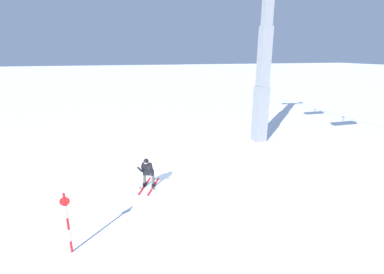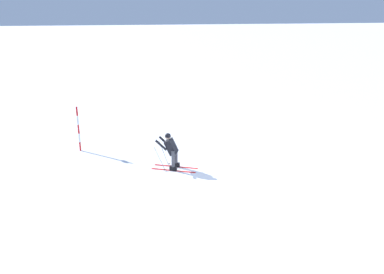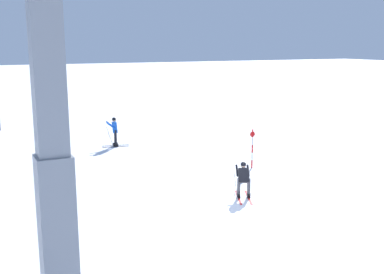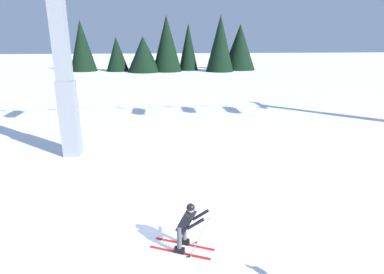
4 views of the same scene
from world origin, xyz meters
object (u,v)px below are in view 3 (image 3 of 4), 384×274
(trail_marker_pole, at_px, (252,147))
(skier_distant_uphill, at_px, (115,129))
(skier_carving_main, at_px, (243,177))
(lift_tower_near, at_px, (50,105))

(trail_marker_pole, distance_m, skier_distant_uphill, 9.19)
(skier_carving_main, bearing_deg, lift_tower_near, 121.18)
(skier_carving_main, xyz_separation_m, lift_tower_near, (-4.96, 8.20, 4.01))
(skier_carving_main, height_order, trail_marker_pole, trail_marker_pole)
(skier_carving_main, bearing_deg, trail_marker_pole, -37.53)
(skier_carving_main, relative_size, lift_tower_near, 0.16)
(trail_marker_pole, bearing_deg, skier_distant_uphill, 30.94)
(skier_carving_main, distance_m, lift_tower_near, 10.39)
(skier_carving_main, distance_m, trail_marker_pole, 4.57)
(lift_tower_near, height_order, trail_marker_pole, lift_tower_near)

